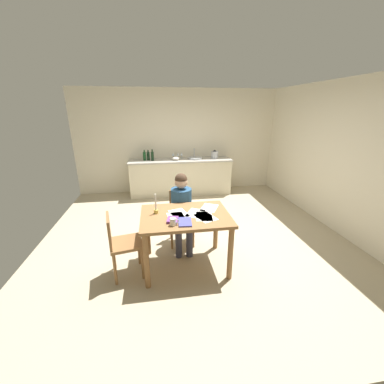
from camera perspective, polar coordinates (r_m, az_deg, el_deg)
ground_plane at (r=4.28m, az=0.72°, el=-10.46°), size 5.20×5.20×0.04m
wall_back at (r=6.34m, az=-3.24°, el=12.02°), size 5.20×0.12×2.60m
wall_right at (r=4.95m, az=32.27°, el=6.99°), size 0.12×5.20×2.60m
kitchen_counter at (r=6.16m, az=-2.75°, el=3.75°), size 2.57×0.64×0.90m
dining_table at (r=3.21m, az=-1.60°, el=-7.48°), size 1.17×0.86×0.79m
chair_at_table at (r=3.89m, az=-2.62°, el=-5.41°), size 0.41×0.41×0.86m
person_seated at (r=3.67m, az=-2.46°, el=-3.58°), size 0.33×0.60×1.19m
chair_side_empty at (r=3.24m, az=-16.69°, el=-11.51°), size 0.47×0.47×0.88m
coffee_mug at (r=2.87m, az=-4.54°, el=-7.14°), size 0.11×0.07×0.09m
candlestick at (r=3.19m, az=-8.67°, el=-3.82°), size 0.06×0.06×0.27m
book_magazine at (r=2.94m, az=-1.70°, el=-7.22°), size 0.18×0.26×0.02m
book_cookery at (r=2.98m, az=-4.67°, el=-6.69°), size 0.16×0.19×0.03m
paper_letter at (r=3.19m, az=-3.20°, el=-5.14°), size 0.28×0.34×0.00m
paper_bill at (r=3.19m, az=0.81°, el=-5.09°), size 0.32×0.36×0.00m
paper_envelope at (r=3.09m, az=-3.83°, el=-5.98°), size 0.24×0.32×0.00m
paper_receipt at (r=3.37m, az=4.17°, el=-3.79°), size 0.32×0.36×0.00m
paper_notice at (r=3.08m, az=3.30°, el=-6.03°), size 0.31×0.35×0.00m
paper_flyer at (r=3.11m, az=2.94°, el=-5.83°), size 0.26×0.33×0.00m
sink_unit at (r=6.11m, az=0.76°, el=8.17°), size 0.36×0.36×0.24m
bottle_oil at (r=6.05m, az=-11.35°, el=8.50°), size 0.07×0.07×0.25m
bottle_vinegar at (r=6.06m, az=-10.46°, el=8.55°), size 0.07×0.07×0.25m
bottle_wine_red at (r=5.97m, az=-9.49°, el=8.56°), size 0.07×0.07×0.27m
mixing_bowl at (r=5.97m, az=-3.98°, el=8.07°), size 0.19×0.19×0.08m
stovetop_kettle at (r=6.19m, az=5.46°, el=8.96°), size 0.18×0.18×0.22m
wine_glass_near_sink at (r=6.19m, az=-2.51°, el=9.11°), size 0.07×0.07×0.15m
wine_glass_by_kettle at (r=6.18m, az=-3.40°, el=9.08°), size 0.07×0.07×0.15m
wine_glass_back_left at (r=6.17m, az=-4.56°, el=9.04°), size 0.07×0.07×0.15m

